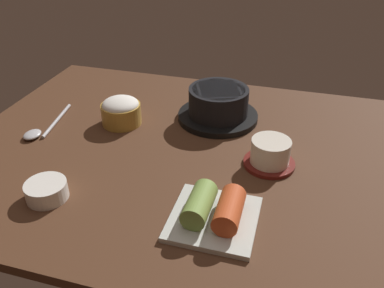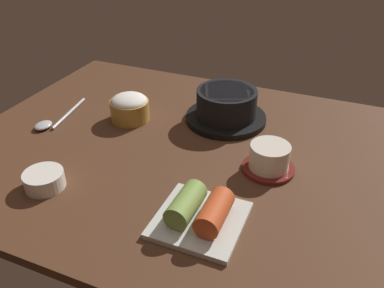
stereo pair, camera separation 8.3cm
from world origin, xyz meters
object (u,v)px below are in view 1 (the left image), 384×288
object	(u,v)px
stone_pot	(218,105)
side_bowl_near	(46,190)
rice_bowl	(121,111)
spoon	(41,130)
tea_cup_with_saucer	(270,153)
kimchi_plate	(214,212)

from	to	relation	value
stone_pot	side_bowl_near	world-z (taller)	stone_pot
stone_pot	side_bowl_near	size ratio (longest dim) A/B	2.58
rice_bowl	side_bowl_near	bearing A→B (deg)	-92.73
stone_pot	spoon	bearing A→B (deg)	-155.22
rice_bowl	side_bowl_near	xyz separation A→B (cm)	(-1.40, -29.48, -1.64)
tea_cup_with_saucer	side_bowl_near	distance (cm)	43.48
rice_bowl	kimchi_plate	bearing A→B (deg)	-42.86
rice_bowl	side_bowl_near	world-z (taller)	rice_bowl
kimchi_plate	spoon	world-z (taller)	kimchi_plate
side_bowl_near	spoon	size ratio (longest dim) A/B	0.41
kimchi_plate	side_bowl_near	world-z (taller)	kimchi_plate
tea_cup_with_saucer	spoon	size ratio (longest dim) A/B	0.57
stone_pot	spoon	world-z (taller)	stone_pot
tea_cup_with_saucer	spoon	xyz separation A→B (cm)	(-52.72, -1.30, -2.17)
stone_pot	rice_bowl	size ratio (longest dim) A/B	2.07
rice_bowl	spoon	distance (cm)	19.01
stone_pot	spoon	distance (cm)	42.22
side_bowl_near	rice_bowl	bearing A→B (deg)	87.27
tea_cup_with_saucer	stone_pot	bearing A→B (deg)	131.59
rice_bowl	kimchi_plate	xyz separation A→B (cm)	(29.23, -27.12, -1.28)
rice_bowl	spoon	bearing A→B (deg)	-151.02
tea_cup_with_saucer	kimchi_plate	world-z (taller)	tea_cup_with_saucer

